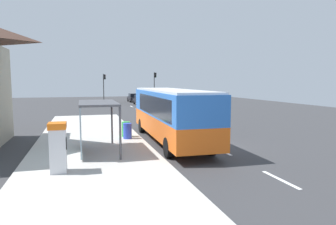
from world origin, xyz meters
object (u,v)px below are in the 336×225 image
at_px(recycling_bin_blue, 127,131).
at_px(recycling_bin_green, 126,129).
at_px(sedan_near, 134,97).
at_px(sedan_far, 141,100).
at_px(bus, 170,112).
at_px(ticket_machine, 58,147).
at_px(white_van, 163,102).
at_px(bus_shelter, 92,114).
at_px(traffic_light_far_side, 104,84).
at_px(traffic_light_near_side, 155,83).

distance_m(recycling_bin_blue, recycling_bin_green, 0.70).
bearing_deg(sedan_near, sedan_far, -90.03).
height_order(bus, ticket_machine, bus).
relative_size(white_van, ticket_machine, 2.70).
relative_size(recycling_bin_blue, recycling_bin_green, 1.00).
relative_size(bus, sedan_near, 2.51).
relative_size(sedan_near, bus_shelter, 1.10).
distance_m(sedan_near, bus_shelter, 40.27).
bearing_deg(white_van, bus, -103.49).
relative_size(traffic_light_far_side, bus_shelter, 1.24).
xyz_separation_m(sedan_near, recycling_bin_green, (-6.50, -35.52, -0.14)).
bearing_deg(recycling_bin_blue, traffic_light_far_side, 88.14).
distance_m(white_van, recycling_bin_blue, 16.70).
bearing_deg(traffic_light_near_side, sedan_near, 134.94).
bearing_deg(bus_shelter, ticket_machine, -113.89).
bearing_deg(recycling_bin_green, sedan_far, 77.08).
distance_m(sedan_far, traffic_light_far_side, 7.65).
height_order(white_van, traffic_light_far_side, traffic_light_far_side).
relative_size(bus, recycling_bin_blue, 11.64).
height_order(sedan_near, bus_shelter, bus_shelter).
relative_size(sedan_far, recycling_bin_blue, 4.73).
distance_m(bus, bus_shelter, 5.19).
height_order(sedan_near, traffic_light_far_side, traffic_light_far_side).
distance_m(traffic_light_near_side, traffic_light_far_side, 8.64).
xyz_separation_m(recycling_bin_green, bus_shelter, (-2.21, -3.77, 1.44)).
distance_m(traffic_light_near_side, bus_shelter, 38.03).
bearing_deg(recycling_bin_green, ticket_machine, -117.54).
xyz_separation_m(recycling_bin_green, traffic_light_near_side, (9.70, 32.32, 2.84)).
height_order(white_van, traffic_light_near_side, traffic_light_near_side).
xyz_separation_m(recycling_bin_blue, traffic_light_near_side, (9.70, 33.02, 2.84)).
height_order(traffic_light_far_side, bus_shelter, traffic_light_far_side).
distance_m(bus, traffic_light_far_side, 34.77).
relative_size(bus, traffic_light_far_side, 2.23).
bearing_deg(ticket_machine, recycling_bin_blue, 59.87).
bearing_deg(traffic_light_far_side, ticket_machine, -96.69).
height_order(ticket_machine, recycling_bin_blue, ticket_machine).
height_order(ticket_machine, traffic_light_far_side, traffic_light_far_side).
bearing_deg(bus, recycling_bin_green, 147.43).
xyz_separation_m(recycling_bin_green, traffic_light_far_side, (1.10, 33.12, 2.64)).
bearing_deg(recycling_bin_green, traffic_light_far_side, 88.10).
distance_m(ticket_machine, traffic_light_far_side, 40.35).
distance_m(sedan_far, recycling_bin_green, 29.05).
xyz_separation_m(bus, bus_shelter, (-4.70, -2.18, 0.25)).
height_order(white_van, ticket_machine, white_van).
bearing_deg(traffic_light_far_side, recycling_bin_green, -91.90).
relative_size(bus, traffic_light_near_side, 2.09).
xyz_separation_m(traffic_light_far_side, bus_shelter, (-3.31, -36.89, -1.20)).
xyz_separation_m(ticket_machine, traffic_light_far_side, (4.70, 40.02, 2.13)).
bearing_deg(traffic_light_far_side, white_van, -73.94).
height_order(white_van, recycling_bin_blue, white_van).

